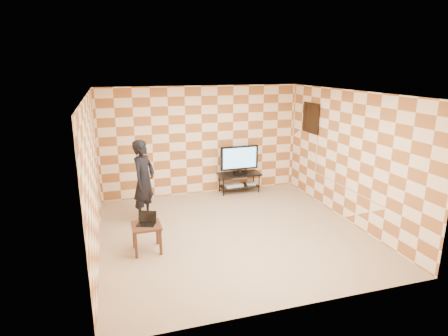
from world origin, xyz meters
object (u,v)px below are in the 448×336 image
Objects in this scene: side_table at (146,229)px; person at (144,181)px; tv at (239,158)px; tv_stand at (239,178)px.

person is at bearing 85.49° from side_table.
tv reaches higher than side_table.
tv_stand is 0.63× the size of person.
side_table is at bearing -135.58° from tv.
person is (-2.48, -1.09, -0.04)m from tv.
tv_stand and side_table have the same top height.
side_table is at bearing -148.12° from person.
tv is 1.95× the size of side_table.
side_table is 0.29× the size of person.
tv is at bearing -91.01° from tv_stand.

